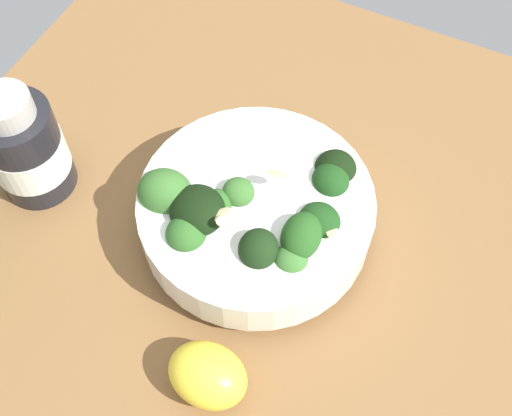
{
  "coord_description": "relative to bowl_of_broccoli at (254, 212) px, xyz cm",
  "views": [
    {
      "loc": [
        -23.68,
        -11.28,
        49.98
      ],
      "look_at": [
        1.8,
        1.19,
        4.0
      ],
      "focal_mm": 45.1,
      "sensor_mm": 36.0,
      "label": 1
    }
  ],
  "objects": [
    {
      "name": "bottle_tall",
      "position": [
        -3.63,
        20.43,
        1.27
      ],
      "size": [
        6.83,
        6.83,
        11.46
      ],
      "color": "black",
      "rests_on": "ground_plane"
    },
    {
      "name": "lemon_wedge",
      "position": [
        -13.64,
        -2.84,
        -1.49
      ],
      "size": [
        5.07,
        6.41,
        4.44
      ],
      "primitive_type": "ellipsoid",
      "rotation": [
        0.0,
        0.0,
        1.55
      ],
      "color": "yellow",
      "rests_on": "ground_plane"
    },
    {
      "name": "bowl_of_broccoli",
      "position": [
        0.0,
        0.0,
        0.0
      ],
      "size": [
        19.85,
        19.89,
        8.27
      ],
      "color": "white",
      "rests_on": "ground_plane"
    },
    {
      "name": "ground_plane",
      "position": [
        -1.54,
        -1.27,
        -5.33
      ],
      "size": [
        66.33,
        66.33,
        3.25
      ],
      "primitive_type": "cube",
      "color": "brown"
    }
  ]
}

